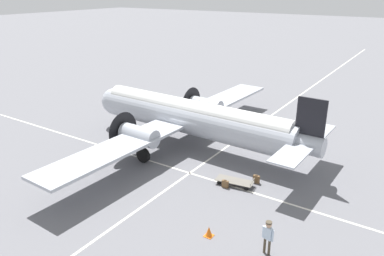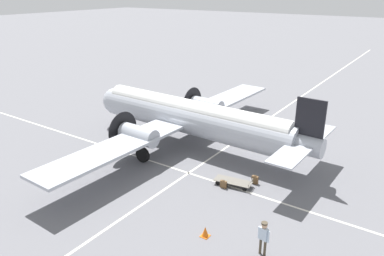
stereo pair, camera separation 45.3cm
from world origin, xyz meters
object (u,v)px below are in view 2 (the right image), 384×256
baggage_cart (233,182)px  traffic_cone (205,232)px  suitcase_upright_spare (255,180)px  suitcase_near_door (223,184)px  airliner_main (188,117)px  crew_foreground (264,235)px

baggage_cart → traffic_cone: 5.57m
suitcase_upright_spare → traffic_cone: 6.43m
suitcase_near_door → suitcase_upright_spare: 2.14m
airliner_main → suitcase_upright_spare: 7.87m
crew_foreground → suitcase_upright_spare: 6.94m
crew_foreground → traffic_cone: (-2.98, -0.36, -0.86)m
suitcase_upright_spare → crew_foreground: bearing=-61.8°
crew_foreground → suitcase_near_door: size_ratio=3.43×
baggage_cart → traffic_cone: traffic_cone is taller
airliner_main → baggage_cart: airliner_main is taller
airliner_main → traffic_cone: 11.89m
suitcase_upright_spare → airliner_main: bearing=159.5°
suitcase_upright_spare → baggage_cart: 1.45m
suitcase_upright_spare → baggage_cart: bearing=-135.6°
crew_foreground → suitcase_near_door: crew_foreground is taller
suitcase_upright_spare → traffic_cone: bearing=-87.5°
airliner_main → baggage_cart: 7.40m
suitcase_upright_spare → baggage_cart: size_ratio=0.23×
traffic_cone → baggage_cart: bearing=103.6°
baggage_cart → traffic_cone: (1.31, -5.42, -0.01)m
airliner_main → suitcase_near_door: 7.44m
airliner_main → suitcase_near_door: size_ratio=48.90×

